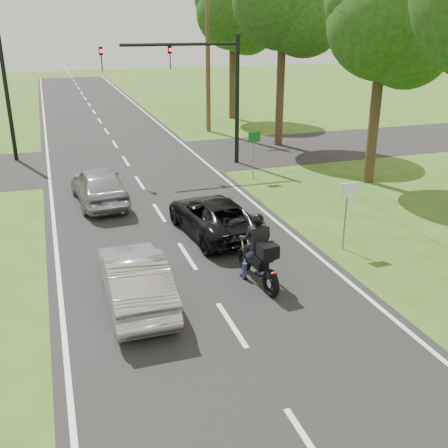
{
  "coord_description": "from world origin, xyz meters",
  "views": [
    {
      "loc": [
        -3.5,
        -9.86,
        6.58
      ],
      "look_at": [
        0.83,
        3.0,
        1.3
      ],
      "focal_mm": 42.0,
      "sensor_mm": 36.0,
      "label": 1
    }
  ],
  "objects_px": {
    "sign_green": "(254,144)",
    "dark_suv": "(214,216)",
    "motorcycle_rider": "(259,257)",
    "utility_pole_far": "(208,47)",
    "traffic_signal": "(199,78)",
    "silver_sedan": "(135,279)",
    "sign_white": "(347,200)",
    "silver_suv": "(99,185)"
  },
  "relations": [
    {
      "from": "motorcycle_rider",
      "to": "dark_suv",
      "type": "xyz_separation_m",
      "value": [
        -0.04,
        3.77,
        -0.16
      ]
    },
    {
      "from": "motorcycle_rider",
      "to": "silver_sedan",
      "type": "bearing_deg",
      "value": 176.08
    },
    {
      "from": "dark_suv",
      "to": "silver_sedan",
      "type": "distance_m",
      "value": 4.98
    },
    {
      "from": "motorcycle_rider",
      "to": "silver_sedan",
      "type": "height_order",
      "value": "motorcycle_rider"
    },
    {
      "from": "silver_sedan",
      "to": "sign_green",
      "type": "bearing_deg",
      "value": -125.92
    },
    {
      "from": "silver_sedan",
      "to": "sign_green",
      "type": "relative_size",
      "value": 1.93
    },
    {
      "from": "motorcycle_rider",
      "to": "dark_suv",
      "type": "distance_m",
      "value": 3.77
    },
    {
      "from": "silver_sedan",
      "to": "silver_suv",
      "type": "height_order",
      "value": "silver_suv"
    },
    {
      "from": "dark_suv",
      "to": "utility_pole_far",
      "type": "bearing_deg",
      "value": -112.23
    },
    {
      "from": "traffic_signal",
      "to": "utility_pole_far",
      "type": "bearing_deg",
      "value": 70.32
    },
    {
      "from": "traffic_signal",
      "to": "motorcycle_rider",
      "type": "bearing_deg",
      "value": -99.14
    },
    {
      "from": "dark_suv",
      "to": "sign_white",
      "type": "height_order",
      "value": "sign_white"
    },
    {
      "from": "dark_suv",
      "to": "sign_green",
      "type": "height_order",
      "value": "sign_green"
    },
    {
      "from": "dark_suv",
      "to": "utility_pole_far",
      "type": "relative_size",
      "value": 0.44
    },
    {
      "from": "silver_suv",
      "to": "traffic_signal",
      "type": "distance_m",
      "value": 7.54
    },
    {
      "from": "traffic_signal",
      "to": "sign_green",
      "type": "relative_size",
      "value": 3.0
    },
    {
      "from": "silver_suv",
      "to": "dark_suv",
      "type": "bearing_deg",
      "value": 122.5
    },
    {
      "from": "traffic_signal",
      "to": "silver_sedan",
      "type": "bearing_deg",
      "value": -113.11
    },
    {
      "from": "dark_suv",
      "to": "sign_green",
      "type": "xyz_separation_m",
      "value": [
        3.58,
        5.5,
        0.98
      ]
    },
    {
      "from": "motorcycle_rider",
      "to": "sign_green",
      "type": "xyz_separation_m",
      "value": [
        3.54,
        9.27,
        0.82
      ]
    },
    {
      "from": "silver_sedan",
      "to": "sign_white",
      "type": "relative_size",
      "value": 1.93
    },
    {
      "from": "motorcycle_rider",
      "to": "traffic_signal",
      "type": "xyz_separation_m",
      "value": [
        1.98,
        12.29,
        3.36
      ]
    },
    {
      "from": "motorcycle_rider",
      "to": "utility_pole_far",
      "type": "bearing_deg",
      "value": 72.43
    },
    {
      "from": "sign_green",
      "to": "motorcycle_rider",
      "type": "bearing_deg",
      "value": -110.89
    },
    {
      "from": "utility_pole_far",
      "to": "sign_green",
      "type": "xyz_separation_m",
      "value": [
        -1.3,
        -11.02,
        -3.49
      ]
    },
    {
      "from": "motorcycle_rider",
      "to": "dark_suv",
      "type": "relative_size",
      "value": 0.53
    },
    {
      "from": "traffic_signal",
      "to": "sign_white",
      "type": "distance_m",
      "value": 11.39
    },
    {
      "from": "motorcycle_rider",
      "to": "sign_white",
      "type": "xyz_separation_m",
      "value": [
        3.34,
        1.27,
        0.82
      ]
    },
    {
      "from": "sign_white",
      "to": "utility_pole_far",
      "type": "bearing_deg",
      "value": 85.49
    },
    {
      "from": "utility_pole_far",
      "to": "sign_green",
      "type": "bearing_deg",
      "value": -96.73
    },
    {
      "from": "dark_suv",
      "to": "silver_suv",
      "type": "xyz_separation_m",
      "value": [
        -3.24,
        4.32,
        0.12
      ]
    },
    {
      "from": "silver_suv",
      "to": "utility_pole_far",
      "type": "relative_size",
      "value": 0.43
    },
    {
      "from": "motorcycle_rider",
      "to": "traffic_signal",
      "type": "height_order",
      "value": "traffic_signal"
    },
    {
      "from": "silver_suv",
      "to": "utility_pole_far",
      "type": "height_order",
      "value": "utility_pole_far"
    },
    {
      "from": "silver_sedan",
      "to": "traffic_signal",
      "type": "relative_size",
      "value": 0.64
    },
    {
      "from": "silver_sedan",
      "to": "utility_pole_far",
      "type": "bearing_deg",
      "value": -111.44
    },
    {
      "from": "motorcycle_rider",
      "to": "traffic_signal",
      "type": "relative_size",
      "value": 0.36
    },
    {
      "from": "utility_pole_far",
      "to": "sign_white",
      "type": "xyz_separation_m",
      "value": [
        -1.5,
        -19.02,
        -3.49
      ]
    },
    {
      "from": "sign_green",
      "to": "dark_suv",
      "type": "bearing_deg",
      "value": -123.06
    },
    {
      "from": "dark_suv",
      "to": "silver_suv",
      "type": "relative_size",
      "value": 1.03
    },
    {
      "from": "motorcycle_rider",
      "to": "sign_green",
      "type": "height_order",
      "value": "sign_green"
    },
    {
      "from": "sign_white",
      "to": "motorcycle_rider",
      "type": "bearing_deg",
      "value": -159.11
    }
  ]
}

